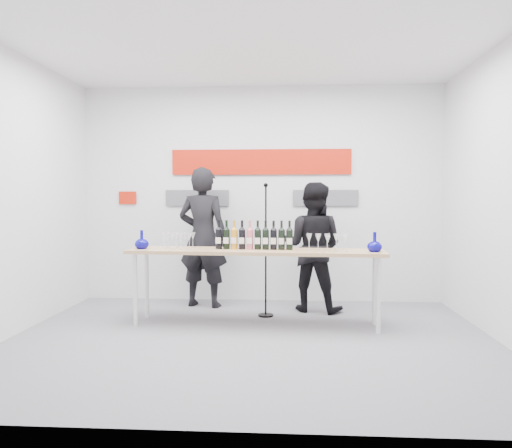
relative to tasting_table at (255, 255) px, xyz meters
name	(u,v)px	position (x,y,z in m)	size (l,w,h in m)	color
ground	(251,340)	(-0.01, -0.60, -0.80)	(5.00, 5.00, 0.00)	slate
back_wall	(261,194)	(-0.01, 1.40, 0.70)	(5.00, 0.04, 3.00)	silver
signage	(257,172)	(-0.07, 1.37, 1.01)	(3.38, 0.02, 0.79)	#BC1908
tasting_table	(255,255)	(0.00, 0.00, 0.00)	(2.91, 0.75, 0.86)	tan
wine_bottles	(254,235)	(-0.02, 0.04, 0.23)	(0.89, 0.13, 0.33)	black
decanter_left	(142,239)	(-1.31, 0.02, 0.17)	(0.16, 0.16, 0.21)	#09067D
decanter_right	(375,242)	(1.31, -0.14, 0.17)	(0.16, 0.16, 0.21)	#09067D
glasses_left	(178,241)	(-0.89, 0.05, 0.16)	(0.37, 0.24, 0.18)	silver
glasses_right	(327,242)	(0.80, -0.05, 0.16)	(0.47, 0.25, 0.18)	silver
presenter_left	(203,237)	(-0.76, 0.96, 0.13)	(0.68, 0.44, 1.85)	black
presenter_right	(313,247)	(0.69, 0.80, 0.02)	(0.80, 0.62, 1.65)	black
mic_stand	(266,276)	(0.10, 0.45, -0.30)	(0.19, 0.19, 1.63)	black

